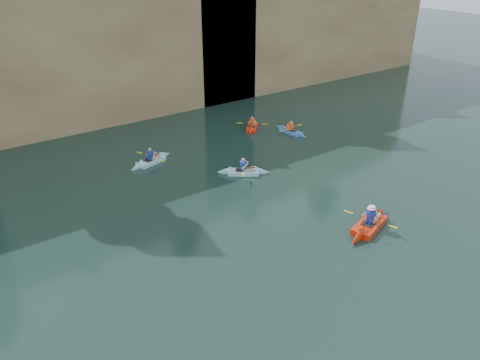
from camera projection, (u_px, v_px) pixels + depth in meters
ground at (297, 301)px, 17.10m from camera, size 160.00×160.00×0.00m
cliff at (46, 26)px, 36.32m from camera, size 70.00×16.00×12.00m
cliff_slab_center at (105, 42)px, 32.07m from camera, size 24.00×2.40×11.40m
cliff_slab_east at (318, 27)px, 42.66m from camera, size 26.00×2.40×9.84m
sea_cave_center at (28, 118)px, 30.38m from camera, size 3.50×1.00×3.20m
sea_cave_east at (211, 76)px, 37.25m from camera, size 5.00×1.00×4.50m
main_kayaker at (369, 224)px, 21.44m from camera, size 3.86×2.44×1.41m
kayaker_ltblue_near at (243, 171)px, 26.53m from camera, size 2.91×2.36×1.20m
kayaker_red_far at (252, 127)px, 33.03m from camera, size 2.54×2.67×1.10m
kayaker_ltblue_mid at (151, 161)px, 27.85m from camera, size 3.22×2.28×1.20m
kayaker_blue_east at (291, 131)px, 32.30m from camera, size 2.15×3.08×1.07m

